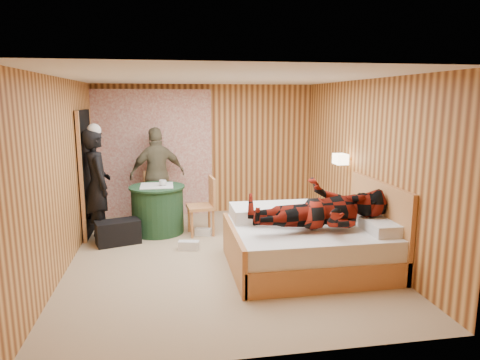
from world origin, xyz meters
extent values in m
cube|color=tan|center=(0.00, 0.00, 0.00)|extent=(4.20, 5.00, 0.01)
cube|color=white|center=(0.00, 0.00, 2.50)|extent=(4.20, 5.00, 0.01)
cube|color=tan|center=(0.00, 2.50, 1.25)|extent=(4.20, 0.02, 2.50)
cube|color=tan|center=(-2.10, 0.00, 1.25)|extent=(0.02, 5.00, 2.50)
cube|color=tan|center=(2.10, 0.00, 1.25)|extent=(0.02, 5.00, 2.50)
cube|color=beige|center=(-1.00, 2.43, 1.20)|extent=(2.20, 0.08, 2.40)
cube|color=black|center=(-2.06, 1.40, 1.02)|extent=(0.06, 0.90, 2.05)
cylinder|color=gold|center=(2.00, 0.45, 1.30)|extent=(0.18, 0.04, 0.04)
cube|color=#FFE1B2|center=(1.92, 0.45, 1.30)|extent=(0.18, 0.24, 0.16)
cube|color=tan|center=(1.10, -0.61, 0.15)|extent=(2.06, 1.65, 0.31)
cube|color=white|center=(1.10, -0.61, 0.44)|extent=(2.00, 1.59, 0.26)
cube|color=tan|center=(0.07, -0.61, 0.29)|extent=(0.06, 1.65, 0.58)
cube|color=tan|center=(2.06, -0.61, 0.57)|extent=(0.06, 1.65, 1.13)
cube|color=silver|center=(1.90, -1.00, 0.64)|extent=(0.39, 0.57, 0.14)
cube|color=silver|center=(1.90, -0.21, 0.64)|extent=(0.39, 0.57, 0.14)
cube|color=white|center=(0.74, -0.14, 0.66)|extent=(1.24, 0.62, 0.19)
cube|color=tan|center=(1.88, 0.29, 0.28)|extent=(0.41, 0.56, 0.56)
cube|color=tan|center=(1.88, 0.29, 0.46)|extent=(0.43, 0.59, 0.03)
cylinder|color=#204525|center=(-0.93, 1.27, 0.39)|extent=(0.85, 0.85, 0.78)
cylinder|color=#204525|center=(-0.93, 1.27, 0.78)|extent=(0.92, 0.92, 0.03)
cube|color=silver|center=(-0.93, 1.27, 0.81)|extent=(0.67, 0.67, 0.01)
cube|color=tan|center=(-0.93, 1.91, 0.45)|extent=(0.52, 0.52, 0.05)
cube|color=tan|center=(-0.99, 2.09, 0.70)|extent=(0.41, 0.16, 0.46)
cylinder|color=tan|center=(-1.04, 1.70, 0.21)|extent=(0.04, 0.04, 0.43)
cylinder|color=tan|center=(-0.82, 2.12, 0.21)|extent=(0.04, 0.04, 0.43)
cube|color=tan|center=(-0.23, 1.07, 0.46)|extent=(0.47, 0.47, 0.05)
cube|color=tan|center=(-0.03, 1.09, 0.72)|extent=(0.08, 0.43, 0.47)
cylinder|color=tan|center=(-0.42, 1.23, 0.22)|extent=(0.04, 0.04, 0.44)
cylinder|color=tan|center=(-0.04, 0.91, 0.22)|extent=(0.04, 0.04, 0.44)
cube|color=black|center=(-1.54, 0.79, 0.18)|extent=(0.73, 0.52, 0.37)
cube|color=silver|center=(-0.19, 0.98, 0.06)|extent=(0.29, 0.21, 0.12)
cube|color=silver|center=(-0.47, 0.33, 0.07)|extent=(0.33, 0.19, 0.14)
imported|color=black|center=(-1.85, 1.10, 0.88)|extent=(0.62, 0.75, 1.77)
imported|color=#696146|center=(-0.93, 2.04, 0.86)|extent=(1.09, 0.67, 1.72)
imported|color=maroon|center=(1.15, -0.81, 1.00)|extent=(0.86, 0.67, 1.77)
imported|color=silver|center=(1.88, 0.24, 0.58)|extent=(0.18, 0.23, 0.02)
imported|color=silver|center=(1.88, 0.24, 0.60)|extent=(0.23, 0.27, 0.02)
imported|color=silver|center=(1.88, 0.42, 0.61)|extent=(0.10, 0.10, 0.09)
imported|color=silver|center=(-0.83, 1.22, 0.86)|extent=(0.16, 0.16, 0.10)
camera|label=1|loc=(-0.73, -5.80, 2.22)|focal=32.00mm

